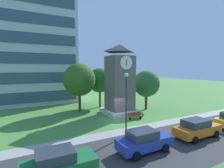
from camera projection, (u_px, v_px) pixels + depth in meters
ground_plane at (120, 119)px, 21.04m from camera, size 160.00×160.00×0.00m
street_asphalt at (170, 145)px, 14.01m from camera, size 120.00×7.20×0.01m
kerb_strip at (138, 128)px, 17.88m from camera, size 120.00×1.60×0.01m
office_building at (32, 36)px, 33.89m from camera, size 14.50×15.22×25.60m
clock_tower at (120, 83)px, 23.55m from camera, size 4.33×4.33×9.60m
park_bench at (135, 116)px, 21.03m from camera, size 1.85×0.77×0.88m
street_lamp at (126, 97)px, 15.59m from camera, size 0.36×0.36×5.91m
tree_near_tower at (146, 84)px, 26.05m from camera, size 4.04×4.04×6.02m
tree_streetside at (79, 80)px, 24.46m from camera, size 4.70×4.70×7.07m
tree_by_building at (100, 80)px, 27.67m from camera, size 4.02×4.02×6.43m
parked_car_green at (58, 164)px, 9.64m from camera, size 4.21×2.02×1.69m
parked_car_blue at (144, 141)px, 12.79m from camera, size 4.30×1.93×1.69m
parked_car_orange at (197, 128)px, 15.48m from camera, size 4.67×1.98×1.69m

